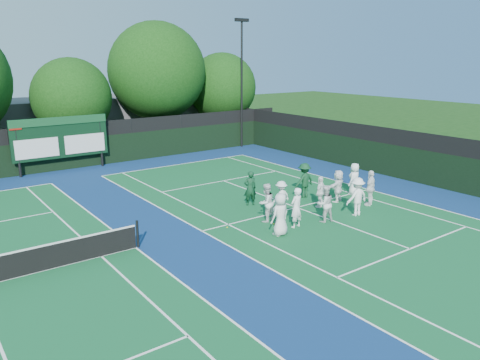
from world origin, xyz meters
TOP-DOWN VIEW (x-y plane):
  - ground at (0.00, 0.00)m, footprint 120.00×120.00m
  - court_apron at (-6.00, 1.00)m, footprint 34.00×32.00m
  - near_court at (0.00, 1.00)m, footprint 11.05×23.85m
  - back_fence at (-6.00, 16.00)m, footprint 34.00×0.08m
  - divider_fence_right at (9.00, 1.00)m, footprint 0.08×32.00m
  - scoreboard at (-7.01, 15.59)m, footprint 6.00×0.21m
  - clubhouse at (-2.00, 24.00)m, footprint 18.00×6.00m
  - light_pole_right at (7.50, 15.70)m, footprint 1.20×0.30m
  - tree_c at (-4.75, 19.58)m, footprint 5.66×5.66m
  - tree_d at (2.09, 19.58)m, footprint 7.68×7.68m
  - tree_e at (8.34, 19.58)m, footprint 5.93×5.93m
  - tennis_ball_0 at (-2.48, -0.18)m, footprint 0.07×0.07m
  - tennis_ball_1 at (1.22, 3.16)m, footprint 0.07×0.07m
  - tennis_ball_3 at (-4.40, 0.68)m, footprint 0.07×0.07m
  - tennis_ball_4 at (0.15, 2.55)m, footprint 0.07×0.07m
  - tennis_ball_5 at (4.43, 1.31)m, footprint 0.07×0.07m
  - player_front_0 at (-3.09, -1.29)m, footprint 0.94×0.67m
  - player_front_1 at (-1.92, -0.99)m, footprint 0.71×0.52m
  - player_front_2 at (-0.38, -1.22)m, footprint 0.95×0.82m
  - player_front_3 at (1.46, -1.48)m, footprint 1.22×0.76m
  - player_front_4 at (3.21, -0.87)m, footprint 1.14×0.78m
  - player_back_0 at (-2.49, 0.37)m, footprint 0.97×0.82m
  - player_back_1 at (-1.09, 0.94)m, footprint 1.02×0.62m
  - player_back_2 at (0.97, 0.37)m, footprint 1.00×0.72m
  - player_back_3 at (2.39, 0.53)m, footprint 1.61×0.94m
  - player_back_4 at (4.03, 0.85)m, footprint 0.96×0.75m
  - coach_left at (-1.61, 2.68)m, footprint 0.74×0.59m
  - coach_right at (1.49, 2.06)m, footprint 1.22×0.72m

SIDE VIEW (x-z plane):
  - ground at x=0.00m, z-range 0.00..0.00m
  - court_apron at x=-6.00m, z-range 0.00..0.01m
  - near_court at x=0.00m, z-range 0.01..0.01m
  - tennis_ball_0 at x=-2.48m, z-range 0.00..0.07m
  - tennis_ball_1 at x=1.22m, z-range 0.00..0.07m
  - tennis_ball_3 at x=-4.40m, z-range 0.00..0.07m
  - tennis_ball_4 at x=0.15m, z-range 0.00..0.07m
  - tennis_ball_5 at x=4.43m, z-range 0.00..0.07m
  - player_back_1 at x=-1.09m, z-range 0.00..1.54m
  - player_back_2 at x=0.97m, z-range 0.00..1.57m
  - player_back_3 at x=2.39m, z-range 0.00..1.66m
  - player_front_2 at x=-0.38m, z-range 0.00..1.69m
  - player_back_4 at x=4.03m, z-range 0.00..1.73m
  - coach_left at x=-1.61m, z-range 0.00..1.76m
  - player_back_0 at x=-2.49m, z-range 0.00..1.76m
  - player_front_1 at x=-1.92m, z-range 0.00..1.78m
  - player_front_4 at x=3.21m, z-range 0.00..1.80m
  - player_front_0 at x=-3.09m, z-range 0.00..1.81m
  - player_front_3 at x=1.46m, z-range 0.00..1.81m
  - coach_right at x=1.49m, z-range 0.00..1.86m
  - back_fence at x=-6.00m, z-range -0.14..2.86m
  - divider_fence_right at x=9.00m, z-range -0.14..2.86m
  - clubhouse at x=-2.00m, z-range 0.00..4.00m
  - scoreboard at x=-7.01m, z-range 0.42..3.97m
  - tree_c at x=-4.75m, z-range 0.63..7.85m
  - tree_e at x=8.34m, z-range 0.69..8.32m
  - tree_d at x=2.09m, z-range 0.95..10.93m
  - light_pole_right at x=7.50m, z-range 1.24..11.36m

